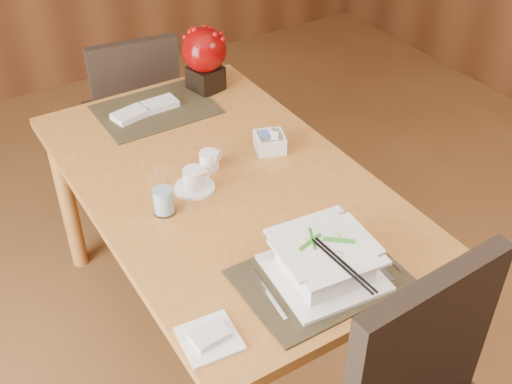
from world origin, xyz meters
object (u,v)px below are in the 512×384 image
berry_decor (204,56)px  bread_plate (210,339)px  dining_table (225,202)px  coffee_cup (194,181)px  far_chair (135,110)px  water_glass (163,191)px  creamer_jug (209,160)px  sugar_caddy (270,142)px  soup_setting (325,261)px

berry_decor → bread_plate: bearing=-117.8°
dining_table → coffee_cup: (-0.11, 0.01, 0.13)m
coffee_cup → berry_decor: (0.36, 0.59, 0.12)m
bread_plate → far_chair: size_ratio=0.16×
water_glass → creamer_jug: (0.24, 0.14, -0.05)m
bread_plate → water_glass: bearing=76.8°
far_chair → sugar_caddy: bearing=108.1°
creamer_jug → bread_plate: creamer_jug is taller
dining_table → soup_setting: 0.57m
bread_plate → far_chair: far_chair is taller
water_glass → bread_plate: 0.55m
coffee_cup → soup_setting: bearing=-77.6°
soup_setting → far_chair: (0.06, 1.56, -0.30)m
coffee_cup → sugar_caddy: bearing=11.0°
water_glass → sugar_caddy: water_glass is taller
sugar_caddy → water_glass: bearing=-165.1°
soup_setting → far_chair: bearing=93.5°
creamer_jug → sugar_caddy: creamer_jug is taller
sugar_caddy → soup_setting: bearing=-109.3°
sugar_caddy → bread_plate: size_ratio=0.72×
berry_decor → far_chair: size_ratio=0.30×
water_glass → creamer_jug: size_ratio=1.91×
dining_table → berry_decor: berry_decor is taller
sugar_caddy → berry_decor: berry_decor is taller
bread_plate → soup_setting: bearing=5.0°
dining_table → water_glass: bearing=-167.6°
far_chair → soup_setting: bearing=96.3°
sugar_caddy → berry_decor: (0.02, 0.52, 0.12)m
dining_table → sugar_caddy: sugar_caddy is taller
soup_setting → coffee_cup: 0.57m
berry_decor → bread_plate: (-0.62, -1.18, -0.15)m
bread_plate → sugar_caddy: bearing=47.5°
berry_decor → sugar_caddy: bearing=-92.1°
water_glass → far_chair: (0.32, 1.06, -0.33)m
dining_table → berry_decor: (0.25, 0.60, 0.25)m
berry_decor → far_chair: (-0.18, 0.41, -0.40)m
berry_decor → water_glass: bearing=-127.4°
coffee_cup → berry_decor: 0.70m
water_glass → soup_setting: bearing=-62.3°
dining_table → soup_setting: bearing=-88.5°
dining_table → far_chair: (0.07, 1.01, -0.15)m
coffee_cup → far_chair: 1.05m
soup_setting → sugar_caddy: (0.22, 0.62, -0.03)m
dining_table → berry_decor: bearing=67.2°
dining_table → far_chair: far_chair is taller
water_glass → creamer_jug: water_glass is taller
sugar_caddy → coffee_cup: bearing=-169.0°
berry_decor → dining_table: bearing=-112.8°
dining_table → sugar_caddy: 0.28m
soup_setting → water_glass: size_ratio=1.90×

